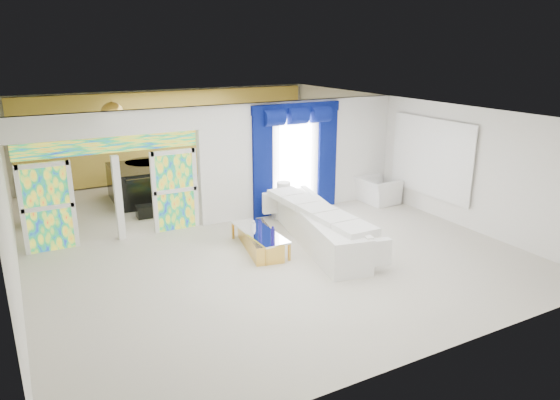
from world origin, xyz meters
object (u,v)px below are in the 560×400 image
coffee_table (260,241)px  console_table (293,208)px  grand_piano (140,184)px  white_sofa (318,227)px  armchair (378,190)px

coffee_table → console_table: size_ratio=1.62×
coffee_table → grand_piano: 5.23m
white_sofa → armchair: size_ratio=3.62×
white_sofa → grand_piano: size_ratio=1.98×
coffee_table → armchair: 4.82m
console_table → grand_piano: grand_piano is taller
coffee_table → console_table: 2.50m
white_sofa → coffee_table: (-1.35, 0.30, -0.18)m
armchair → coffee_table: bearing=107.7°
coffee_table → grand_piano: bearing=106.2°
armchair → grand_piano: size_ratio=0.55×
console_table → grand_piano: bearing=134.9°
white_sofa → console_table: size_ratio=3.54×
white_sofa → console_table: white_sofa is taller
coffee_table → console_table: coffee_table is taller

